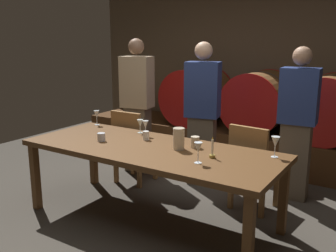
% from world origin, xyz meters
% --- Properties ---
extents(ground_plane, '(7.66, 7.66, 0.00)m').
position_xyz_m(ground_plane, '(0.00, 0.00, 0.00)').
color(ground_plane, '#3F3A33').
extents(back_wall, '(5.89, 0.24, 2.67)m').
position_xyz_m(back_wall, '(0.00, 2.85, 1.33)').
color(back_wall, brown).
rests_on(back_wall, ground).
extents(barrel_shelf, '(5.30, 0.90, 0.45)m').
position_xyz_m(barrel_shelf, '(0.00, 2.30, 0.23)').
color(barrel_shelf, '#4C2D16').
rests_on(barrel_shelf, ground).
extents(wine_barrel_left, '(0.82, 0.85, 0.82)m').
position_xyz_m(wine_barrel_left, '(-0.93, 2.30, 0.86)').
color(wine_barrel_left, brown).
rests_on(wine_barrel_left, barrel_shelf).
extents(wine_barrel_center, '(0.82, 0.85, 0.82)m').
position_xyz_m(wine_barrel_center, '(0.03, 2.30, 0.86)').
color(wine_barrel_center, brown).
rests_on(wine_barrel_center, barrel_shelf).
extents(wine_barrel_right, '(0.82, 0.85, 0.82)m').
position_xyz_m(wine_barrel_right, '(0.92, 2.30, 0.86)').
color(wine_barrel_right, brown).
rests_on(wine_barrel_right, barrel_shelf).
extents(dining_table, '(2.41, 0.95, 0.72)m').
position_xyz_m(dining_table, '(-0.21, 0.09, 0.66)').
color(dining_table, brown).
rests_on(dining_table, ground).
extents(chair_left, '(0.41, 0.41, 0.88)m').
position_xyz_m(chair_left, '(-0.96, 0.76, 0.49)').
color(chair_left, olive).
rests_on(chair_left, ground).
extents(chair_right, '(0.44, 0.44, 0.88)m').
position_xyz_m(chair_right, '(0.50, 0.82, 0.49)').
color(chair_right, olive).
rests_on(chair_right, ground).
extents(guest_left, '(0.42, 0.30, 1.69)m').
position_xyz_m(guest_left, '(-1.17, 1.15, 0.87)').
color(guest_left, brown).
rests_on(guest_left, ground).
extents(guest_center, '(0.43, 0.32, 1.66)m').
position_xyz_m(guest_center, '(-0.26, 1.19, 0.85)').
color(guest_center, brown).
rests_on(guest_center, ground).
extents(guest_right, '(0.40, 0.27, 1.62)m').
position_xyz_m(guest_right, '(0.78, 1.35, 0.82)').
color(guest_right, brown).
rests_on(guest_right, ground).
extents(candle_center, '(0.05, 0.05, 0.18)m').
position_xyz_m(candle_center, '(0.41, 0.11, 0.77)').
color(candle_center, olive).
rests_on(candle_center, dining_table).
extents(pitcher, '(0.10, 0.10, 0.20)m').
position_xyz_m(pitcher, '(0.04, 0.17, 0.82)').
color(pitcher, beige).
rests_on(pitcher, dining_table).
extents(wine_glass_far_left, '(0.07, 0.07, 0.17)m').
position_xyz_m(wine_glass_far_left, '(-1.25, 0.50, 0.84)').
color(wine_glass_far_left, white).
rests_on(wine_glass_far_left, dining_table).
extents(wine_glass_left, '(0.07, 0.07, 0.14)m').
position_xyz_m(wine_glass_left, '(-0.61, 0.47, 0.82)').
color(wine_glass_left, silver).
rests_on(wine_glass_left, dining_table).
extents(wine_glass_center, '(0.06, 0.06, 0.16)m').
position_xyz_m(wine_glass_center, '(-0.49, 0.40, 0.84)').
color(wine_glass_center, white).
rests_on(wine_glass_center, dining_table).
extents(wine_glass_right, '(0.07, 0.07, 0.17)m').
position_xyz_m(wine_glass_right, '(0.37, -0.08, 0.85)').
color(wine_glass_right, white).
rests_on(wine_glass_right, dining_table).
extents(wine_glass_far_right, '(0.07, 0.07, 0.18)m').
position_xyz_m(wine_glass_far_right, '(0.84, 0.41, 0.85)').
color(wine_glass_far_right, white).
rests_on(wine_glass_far_right, dining_table).
extents(cup_left, '(0.08, 0.08, 0.08)m').
position_xyz_m(cup_left, '(-0.73, 0.01, 0.76)').
color(cup_left, silver).
rests_on(cup_left, dining_table).
extents(cup_center, '(0.06, 0.06, 0.09)m').
position_xyz_m(cup_center, '(-0.39, 0.28, 0.77)').
color(cup_center, white).
rests_on(cup_center, dining_table).
extents(cup_right, '(0.08, 0.08, 0.10)m').
position_xyz_m(cup_right, '(0.14, 0.30, 0.77)').
color(cup_right, beige).
rests_on(cup_right, dining_table).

